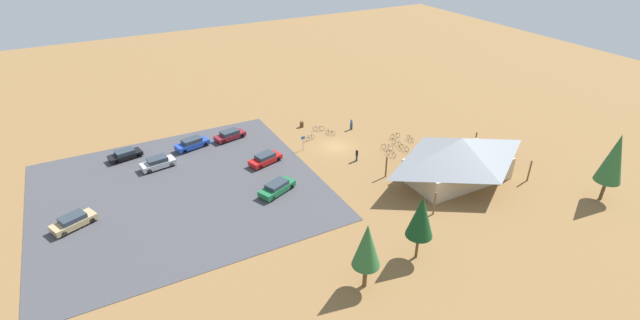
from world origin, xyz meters
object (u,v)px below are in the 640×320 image
at_px(bicycle_blue_near_sign, 318,128).
at_px(bicycle_silver_edge_south, 387,147).
at_px(pine_west, 614,158).
at_px(bicycle_purple_front_row, 310,138).
at_px(lot_sign, 303,141).
at_px(car_red_far_end, 265,159).
at_px(car_maroon_inner_stall, 230,135).
at_px(visitor_crossing_yard, 357,155).
at_px(pine_center, 367,246).
at_px(car_green_back_corner, 277,187).
at_px(bicycle_black_yard_left, 330,133).
at_px(bicycle_red_by_bin, 391,153).
at_px(car_silver_mid_lot, 158,163).
at_px(trash_bin, 302,124).
at_px(car_blue_by_curb, 192,143).
at_px(bike_pavilion, 459,156).
at_px(bicycle_teal_yard_center, 397,143).
at_px(pine_mideast, 421,217).
at_px(car_black_front_row, 125,154).
at_px(bicycle_yellow_yard_right, 404,148).
at_px(car_tan_near_entry, 73,221).
at_px(bicycle_green_back_row, 410,139).
at_px(visitor_at_bikes, 351,124).
at_px(bicycle_orange_lone_west, 395,136).

xyz_separation_m(bicycle_blue_near_sign, bicycle_silver_edge_south, (-5.55, 10.05, 0.00)).
xyz_separation_m(pine_west, bicycle_purple_front_row, (23.04, -29.76, -5.01)).
distance_m(lot_sign, car_red_far_end, 6.30).
bearing_deg(car_maroon_inner_stall, visitor_crossing_yard, 132.28).
relative_size(pine_center, car_green_back_corner, 1.35).
bearing_deg(bicycle_black_yard_left, bicycle_purple_front_row, 3.63).
relative_size(bicycle_red_by_bin, car_silver_mid_lot, 0.40).
height_order(trash_bin, car_blue_by_curb, car_blue_by_curb).
relative_size(car_blue_by_curb, car_maroon_inner_stall, 1.04).
bearing_deg(bike_pavilion, bicycle_teal_yard_center, -84.66).
bearing_deg(pine_mideast, bicycle_blue_near_sign, -99.72).
bearing_deg(pine_mideast, car_black_front_row, -57.35).
relative_size(trash_bin, bicycle_yellow_yard_right, 0.52).
height_order(bicycle_red_by_bin, bicycle_purple_front_row, bicycle_red_by_bin).
relative_size(pine_west, bicycle_purple_front_row, 5.07).
bearing_deg(car_tan_near_entry, bicycle_green_back_row, 179.33).
bearing_deg(pine_center, pine_west, 177.91).
distance_m(trash_bin, bicycle_purple_front_row, 4.83).
xyz_separation_m(bike_pavilion, bicycle_purple_front_row, (11.26, -18.31, -2.87)).
bearing_deg(trash_bin, bicycle_purple_front_row, 78.38).
bearing_deg(car_silver_mid_lot, bicycle_red_by_bin, 157.92).
bearing_deg(bicycle_black_yard_left, visitor_crossing_yard, 84.48).
distance_m(car_tan_near_entry, car_green_back_corner, 22.16).
height_order(bicycle_silver_edge_south, car_tan_near_entry, car_tan_near_entry).
relative_size(trash_bin, pine_center, 0.13).
bearing_deg(bicycle_teal_yard_center, visitor_at_bikes, -68.73).
bearing_deg(visitor_at_bikes, bicycle_silver_edge_south, 96.17).
bearing_deg(car_green_back_corner, bicycle_teal_yard_center, -170.31).
distance_m(pine_mideast, visitor_crossing_yard, 20.32).
bearing_deg(car_red_far_end, bicycle_yellow_yard_right, 163.15).
bearing_deg(bicycle_teal_yard_center, bicycle_green_back_row, -177.06).
bearing_deg(pine_mideast, car_tan_near_entry, -35.89).
bearing_deg(bicycle_blue_near_sign, bicycle_purple_front_row, 41.00).
relative_size(bicycle_orange_lone_west, visitor_at_bikes, 0.98).
bearing_deg(car_red_far_end, bicycle_red_by_bin, 159.00).
height_order(bike_pavilion, bicycle_silver_edge_south, bike_pavilion).
bearing_deg(car_maroon_inner_stall, bicycle_red_by_bin, 139.30).
xyz_separation_m(pine_mideast, car_maroon_inner_stall, (7.69, -33.46, -4.14)).
height_order(trash_bin, visitor_crossing_yard, visitor_crossing_yard).
xyz_separation_m(bicycle_blue_near_sign, car_silver_mid_lot, (23.79, 0.13, 0.39)).
distance_m(bicycle_green_back_row, car_blue_by_curb, 31.28).
xyz_separation_m(trash_bin, bicycle_red_by_bin, (-6.62, 14.28, -0.06)).
height_order(bicycle_green_back_row, car_red_far_end, car_red_far_end).
distance_m(trash_bin, bicycle_silver_edge_south, 14.43).
bearing_deg(bicycle_yellow_yard_right, car_green_back_corner, 4.71).
distance_m(trash_bin, car_maroon_inner_stall, 11.25).
bearing_deg(bicycle_orange_lone_west, bicycle_blue_near_sign, -40.84).
bearing_deg(bicycle_yellow_yard_right, car_red_far_end, -16.85).
bearing_deg(car_maroon_inner_stall, pine_mideast, 102.94).
bearing_deg(bicycle_silver_edge_south, lot_sign, -28.03).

